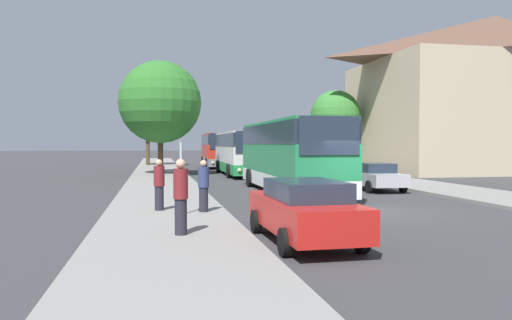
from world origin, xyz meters
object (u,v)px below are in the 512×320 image
(bus_front, at_px, (289,155))
(tree_left_far, at_px, (147,110))
(pedestrian_waiting_far, at_px, (159,185))
(bus_stop_sign, at_px, (181,169))
(tree_left_near, at_px, (160,102))
(bus_middle, at_px, (240,152))
(tree_right_near, at_px, (335,115))
(parked_car_left_curb, at_px, (304,210))
(pedestrian_walking_back, at_px, (181,196))
(bus_rear, at_px, (217,149))
(parked_car_right_near, at_px, (375,176))
(pedestrian_waiting_near, at_px, (204,186))

(bus_front, height_order, tree_left_far, tree_left_far)
(pedestrian_waiting_far, height_order, tree_left_far, tree_left_far)
(bus_stop_sign, distance_m, tree_left_near, 21.83)
(bus_middle, bearing_deg, tree_right_near, 24.49)
(bus_stop_sign, xyz_separation_m, tree_left_near, (-0.37, 21.49, 3.82))
(bus_front, xyz_separation_m, tree_left_far, (-7.09, 29.21, 4.00))
(parked_car_left_curb, height_order, pedestrian_walking_back, pedestrian_walking_back)
(bus_rear, bearing_deg, bus_stop_sign, -96.98)
(parked_car_right_near, xyz_separation_m, bus_stop_sign, (-10.18, -7.80, 0.86))
(bus_middle, relative_size, tree_right_near, 1.60)
(bus_middle, bearing_deg, bus_rear, 91.17)
(bus_front, distance_m, tree_left_far, 30.32)
(bus_rear, bearing_deg, parked_car_left_curb, -91.94)
(parked_car_left_curb, bearing_deg, parked_car_right_near, 57.37)
(pedestrian_waiting_near, height_order, pedestrian_walking_back, pedestrian_walking_back)
(tree_left_near, bearing_deg, bus_rear, 65.36)
(pedestrian_walking_back, bearing_deg, bus_front, -12.17)
(tree_left_far, distance_m, tree_right_near, 19.80)
(bus_middle, distance_m, tree_right_near, 10.47)
(pedestrian_waiting_far, height_order, tree_left_near, tree_left_near)
(bus_rear, relative_size, pedestrian_waiting_far, 6.30)
(pedestrian_waiting_near, relative_size, pedestrian_waiting_far, 0.99)
(tree_left_near, bearing_deg, bus_stop_sign, -89.01)
(bus_middle, distance_m, tree_left_far, 17.47)
(tree_left_near, bearing_deg, parked_car_left_curb, -83.10)
(bus_middle, height_order, pedestrian_waiting_far, bus_middle)
(parked_car_left_curb, xyz_separation_m, pedestrian_waiting_far, (-3.40, 5.44, 0.22))
(parked_car_left_curb, relative_size, tree_right_near, 0.68)
(pedestrian_waiting_near, relative_size, tree_left_near, 0.21)
(pedestrian_waiting_far, xyz_separation_m, tree_left_near, (0.29, 20.27, 4.40))
(parked_car_right_near, distance_m, tree_right_near, 18.60)
(bus_stop_sign, bearing_deg, pedestrian_waiting_far, 118.36)
(bus_stop_sign, height_order, pedestrian_waiting_far, bus_stop_sign)
(bus_stop_sign, distance_m, pedestrian_waiting_far, 1.50)
(bus_stop_sign, bearing_deg, tree_left_near, 90.99)
(bus_rear, relative_size, pedestrian_waiting_near, 6.35)
(bus_middle, relative_size, pedestrian_waiting_near, 6.46)
(tree_left_far, bearing_deg, bus_front, -76.35)
(parked_car_right_near, xyz_separation_m, pedestrian_waiting_near, (-9.42, -7.25, 0.27))
(parked_car_left_curb, distance_m, pedestrian_waiting_far, 6.42)
(bus_stop_sign, bearing_deg, parked_car_right_near, 37.47)
(bus_middle, distance_m, pedestrian_waiting_near, 21.34)
(bus_rear, xyz_separation_m, pedestrian_waiting_near, (-4.62, -33.49, -0.77))
(bus_middle, height_order, tree_left_far, tree_left_far)
(bus_rear, xyz_separation_m, tree_left_near, (-5.76, -12.55, 3.63))
(pedestrian_waiting_near, bearing_deg, pedestrian_walking_back, 111.32)
(pedestrian_walking_back, height_order, tree_left_near, tree_left_near)
(pedestrian_walking_back, bearing_deg, parked_car_left_curb, -89.51)
(bus_rear, height_order, pedestrian_walking_back, bus_rear)
(parked_car_left_curb, bearing_deg, tree_left_near, 96.02)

